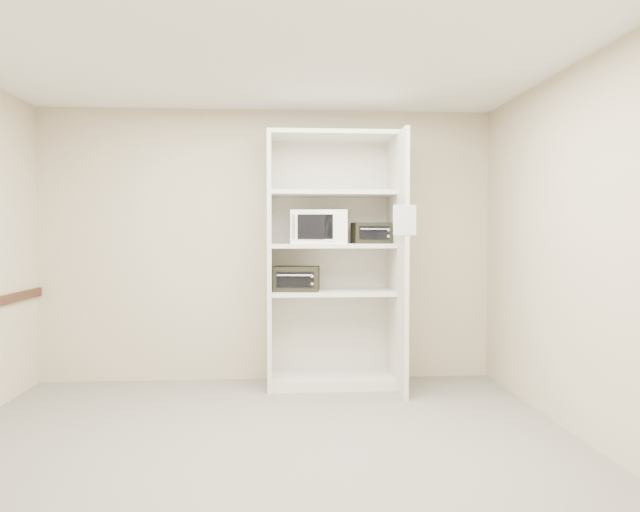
{
  "coord_description": "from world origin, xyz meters",
  "views": [
    {
      "loc": [
        0.09,
        -4.26,
        1.46
      ],
      "look_at": [
        0.48,
        1.32,
        1.26
      ],
      "focal_mm": 35.0,
      "sensor_mm": 36.0,
      "label": 1
    }
  ],
  "objects": [
    {
      "name": "microwave",
      "position": [
        0.5,
        1.68,
        1.53
      ],
      "size": [
        0.57,
        0.46,
        0.32
      ],
      "primitive_type": "cube",
      "rotation": [
        0.0,
        0.0,
        -0.11
      ],
      "color": "white",
      "rests_on": "shelving_unit"
    },
    {
      "name": "wall_back",
      "position": [
        0.0,
        2.0,
        1.35
      ],
      "size": [
        4.5,
        0.02,
        2.7
      ],
      "primitive_type": "cube",
      "color": "beige",
      "rests_on": "ground"
    },
    {
      "name": "wall_front",
      "position": [
        0.0,
        -2.0,
        1.35
      ],
      "size": [
        4.5,
        0.02,
        2.7
      ],
      "primitive_type": "cube",
      "color": "beige",
      "rests_on": "ground"
    },
    {
      "name": "floor",
      "position": [
        0.0,
        0.0,
        0.0
      ],
      "size": [
        4.5,
        4.0,
        0.01
      ],
      "primitive_type": "cube",
      "color": "slate",
      "rests_on": "ground"
    },
    {
      "name": "paper_sign",
      "position": [
        1.2,
        1.07,
        1.58
      ],
      "size": [
        0.2,
        0.02,
        0.26
      ],
      "primitive_type": "cube",
      "rotation": [
        0.0,
        0.0,
        0.07
      ],
      "color": "white",
      "rests_on": "shelving_unit"
    },
    {
      "name": "toaster_oven_lower",
      "position": [
        0.28,
        1.66,
        1.04
      ],
      "size": [
        0.45,
        0.37,
        0.23
      ],
      "primitive_type": "cube",
      "rotation": [
        0.0,
        0.0,
        -0.12
      ],
      "color": "black",
      "rests_on": "shelving_unit"
    },
    {
      "name": "ceiling",
      "position": [
        0.0,
        0.0,
        2.7
      ],
      "size": [
        4.5,
        4.0,
        0.01
      ],
      "primitive_type": "cube",
      "color": "white"
    },
    {
      "name": "toaster_oven_upper",
      "position": [
        1.0,
        1.75,
        1.47
      ],
      "size": [
        0.37,
        0.29,
        0.2
      ],
      "primitive_type": "cube",
      "rotation": [
        0.0,
        0.0,
        0.08
      ],
      "color": "black",
      "rests_on": "shelving_unit"
    },
    {
      "name": "shelving_unit",
      "position": [
        0.67,
        1.7,
        1.13
      ],
      "size": [
        1.24,
        0.92,
        2.42
      ],
      "color": "silver",
      "rests_on": "floor"
    },
    {
      "name": "wall_right",
      "position": [
        2.25,
        0.0,
        1.35
      ],
      "size": [
        0.02,
        4.0,
        2.7
      ],
      "primitive_type": "cube",
      "color": "beige",
      "rests_on": "ground"
    }
  ]
}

